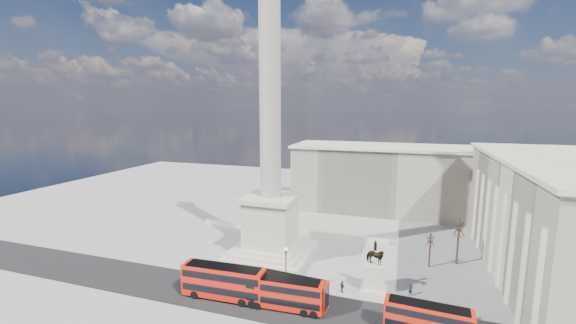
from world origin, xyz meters
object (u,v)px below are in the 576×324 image
(pedestrian_standing, at_px, (467,315))
(red_bus_c, at_px, (291,290))
(nelsons_column, at_px, (271,184))
(red_bus_a, at_px, (224,282))
(pedestrian_walking, at_px, (410,290))
(red_bus_b, at_px, (285,293))
(victorian_lamp, at_px, (286,265))
(red_bus_d, at_px, (428,320))
(pedestrian_crossing, at_px, (342,287))
(equestrian_statue, at_px, (374,273))

(pedestrian_standing, bearing_deg, red_bus_c, -23.15)
(nelsons_column, relative_size, red_bus_c, 4.94)
(nelsons_column, distance_m, pedestrian_standing, 34.32)
(red_bus_a, xyz_separation_m, pedestrian_walking, (24.42, 8.86, -1.64))
(red_bus_b, xyz_separation_m, pedestrian_walking, (15.67, 8.65, -1.35))
(pedestrian_walking, bearing_deg, pedestrian_standing, -60.61)
(red_bus_a, relative_size, red_bus_c, 1.16)
(nelsons_column, height_order, red_bus_a, nelsons_column)
(victorian_lamp, bearing_deg, pedestrian_standing, -1.68)
(red_bus_b, relative_size, red_bus_c, 1.03)
(red_bus_b, height_order, red_bus_d, red_bus_b)
(pedestrian_standing, bearing_deg, red_bus_b, -20.67)
(pedestrian_crossing, bearing_deg, victorian_lamp, 56.24)
(pedestrian_crossing, bearing_deg, red_bus_d, -165.75)
(red_bus_a, height_order, pedestrian_crossing, red_bus_a)
(red_bus_a, bearing_deg, pedestrian_walking, 17.87)
(equestrian_statue, height_order, pedestrian_standing, equestrian_statue)
(pedestrian_crossing, bearing_deg, red_bus_c, 87.67)
(nelsons_column, height_order, red_bus_c, nelsons_column)
(red_bus_a, relative_size, pedestrian_standing, 6.31)
(equestrian_statue, height_order, pedestrian_walking, equestrian_statue)
(nelsons_column, height_order, red_bus_d, nelsons_column)
(pedestrian_crossing, bearing_deg, pedestrian_standing, -142.77)
(pedestrian_standing, bearing_deg, pedestrian_walking, -65.92)
(red_bus_c, distance_m, pedestrian_walking, 16.95)
(red_bus_c, bearing_deg, victorian_lamp, 123.09)
(red_bus_a, bearing_deg, red_bus_d, -1.99)
(red_bus_a, xyz_separation_m, victorian_lamp, (7.26, 5.12, 1.25))
(red_bus_c, xyz_separation_m, pedestrian_crossing, (5.89, 5.37, -1.21))
(victorian_lamp, distance_m, equestrian_statue, 12.74)
(nelsons_column, bearing_deg, pedestrian_standing, -20.95)
(red_bus_c, relative_size, victorian_lamp, 1.59)
(equestrian_statue, bearing_deg, victorian_lamp, -163.53)
(pedestrian_walking, bearing_deg, equestrian_statue, 155.54)
(victorian_lamp, height_order, equestrian_statue, equestrian_statue)
(red_bus_d, relative_size, pedestrian_standing, 5.25)
(victorian_lamp, relative_size, pedestrian_walking, 3.79)
(red_bus_c, height_order, pedestrian_standing, red_bus_c)
(red_bus_c, xyz_separation_m, equestrian_statue, (10.11, 7.43, 0.47))
(red_bus_d, bearing_deg, equestrian_statue, 131.41)
(red_bus_d, height_order, pedestrian_standing, red_bus_d)
(red_bus_b, bearing_deg, pedestrian_walking, 26.46)
(red_bus_b, bearing_deg, equestrian_statue, 36.10)
(nelsons_column, distance_m, red_bus_b, 20.60)
(red_bus_a, height_order, red_bus_b, red_bus_a)
(red_bus_c, bearing_deg, red_bus_b, -112.73)
(nelsons_column, distance_m, red_bus_d, 31.81)
(red_bus_d, relative_size, equestrian_statue, 1.30)
(equestrian_statue, bearing_deg, pedestrian_walking, 1.68)
(red_bus_b, xyz_separation_m, equestrian_statue, (10.67, 8.50, 0.39))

